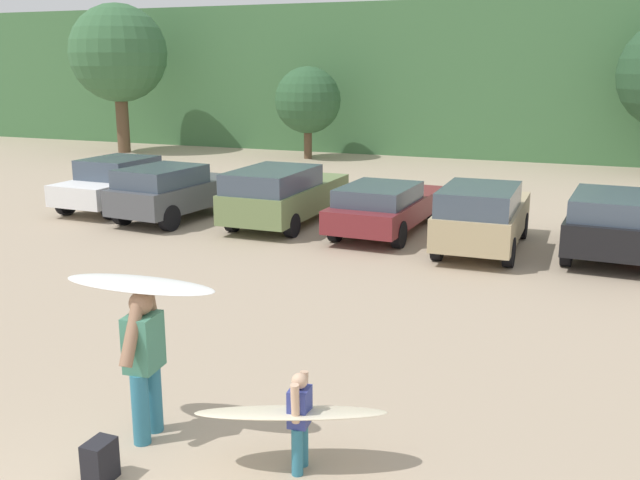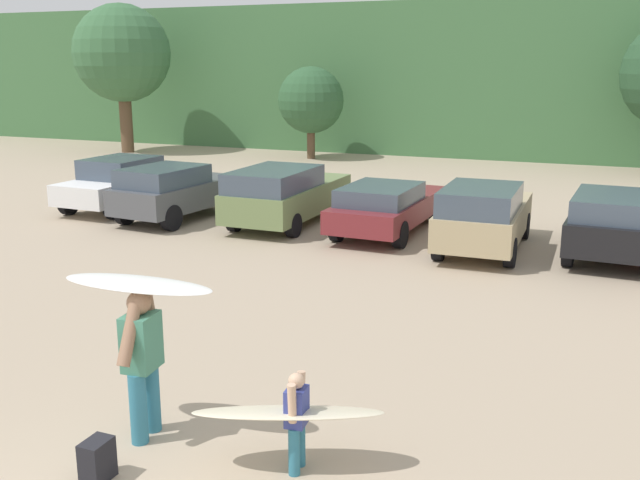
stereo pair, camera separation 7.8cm
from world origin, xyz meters
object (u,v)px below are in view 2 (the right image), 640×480
surfboard_white (137,284)px  surfboard_cream (288,413)px  parked_car_dark_gray (175,190)px  parked_car_tan (484,215)px  parked_car_maroon (387,206)px  parked_car_white (121,182)px  parked_car_black (618,222)px  parked_car_olive_green (285,194)px  backpack_dropped (97,460)px  person_child (297,416)px  person_adult (142,356)px

surfboard_white → surfboard_cream: size_ratio=0.90×
parked_car_dark_gray → parked_car_tan: (8.47, -0.22, 0.02)m
parked_car_maroon → parked_car_tan: 2.75m
parked_car_white → surfboard_white: bearing=-139.8°
parked_car_dark_gray → parked_car_black: bearing=-83.0°
parked_car_olive_green → surfboard_white: 11.41m
backpack_dropped → parked_car_maroon: bearing=92.8°
backpack_dropped → surfboard_cream: bearing=29.3°
surfboard_white → parked_car_olive_green: bearing=-76.3°
parked_car_maroon → surfboard_white: (0.44, -10.94, 1.12)m
parked_car_dark_gray → parked_car_olive_green: parked_car_olive_green is taller
person_child → surfboard_cream: person_child is taller
parked_car_dark_gray → parked_car_black: 11.32m
parked_car_dark_gray → parked_car_tan: size_ratio=0.97×
parked_car_maroon → person_adult: size_ratio=2.66×
parked_car_maroon → person_adult: person_adult is taller
parked_car_olive_green → person_adult: person_adult is taller
parked_car_black → person_child: 11.06m
parked_car_olive_green → surfboard_white: bearing=-163.0°
person_adult → surfboard_cream: size_ratio=0.84×
parked_car_maroon → surfboard_white: size_ratio=2.47×
parked_car_tan → surfboard_cream: (-0.26, -10.08, -0.19)m
surfboard_white → backpack_dropped: bearing=94.9°
parked_car_olive_green → parked_car_dark_gray: bearing=102.1°
parked_car_olive_green → surfboard_cream: 12.10m
parked_car_tan → person_adult: 10.31m
parked_car_olive_green → backpack_dropped: size_ratio=10.32×
parked_car_black → parked_car_white: bearing=90.8°
surfboard_cream → backpack_dropped: surfboard_cream is taller
parked_car_olive_green → surfboard_white: (3.27, -10.88, 0.99)m
parked_car_black → backpack_dropped: (-4.84, -11.61, -0.59)m
parked_car_tan → parked_car_black: bearing=-80.1°
parked_car_dark_gray → person_adult: person_adult is taller
person_child → surfboard_white: size_ratio=0.58×
parked_car_olive_green → person_child: parked_car_olive_green is taller
parked_car_white → person_child: size_ratio=3.64×
parked_car_maroon → parked_car_white: bearing=91.8°
surfboard_white → parked_car_maroon: bearing=-90.8°
parked_car_white → parked_car_olive_green: bearing=-89.1°
parked_car_olive_green → person_adult: 11.46m
surfboard_cream → backpack_dropped: bearing=6.8°
parked_car_black → backpack_dropped: parked_car_black is taller
person_child → backpack_dropped: bearing=21.4°
parked_car_white → parked_car_black: bearing=-89.8°
parked_car_white → parked_car_maroon: (8.24, -0.02, -0.09)m
parked_car_dark_gray → surfboard_white: bearing=-143.0°
parked_car_white → backpack_dropped: size_ratio=9.01×
surfboard_white → parked_car_black: bearing=-118.3°
parked_car_tan → parked_car_white: bearing=83.9°
parked_car_white → parked_car_olive_green: parked_car_olive_green is taller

